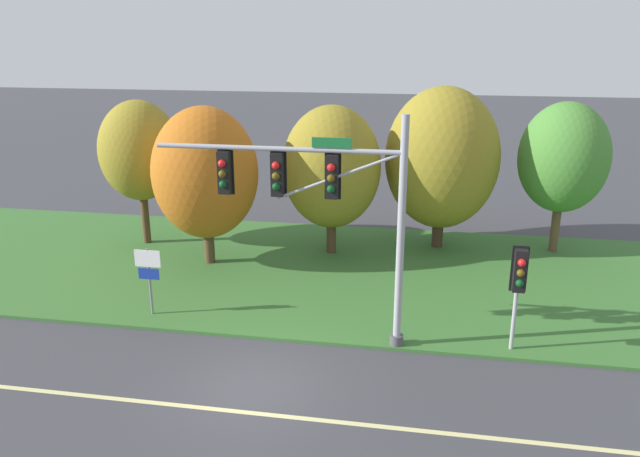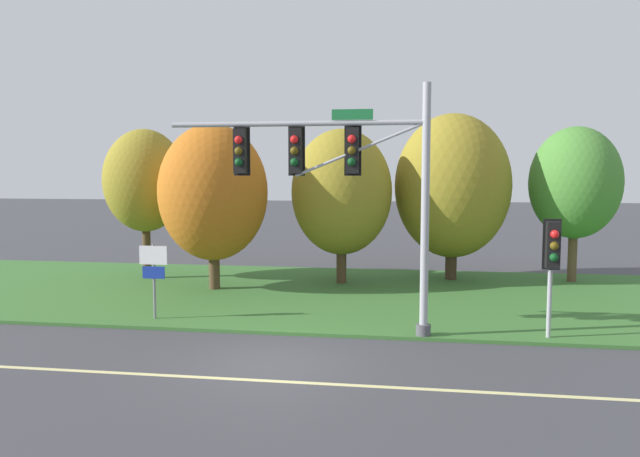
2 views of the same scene
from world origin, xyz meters
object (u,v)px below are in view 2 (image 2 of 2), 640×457
traffic_signal_mast (342,173)px  tree_left_of_mast (213,193)px  tree_behind_signpost (342,192)px  tree_mid_verge (452,186)px  tree_tall_centre (575,183)px  pedestrian_signal_near_kerb (552,252)px  route_sign_post (154,269)px  tree_nearest_road (145,181)px

traffic_signal_mast → tree_left_of_mast: (-5.50, 5.58, -0.74)m
tree_left_of_mast → tree_behind_signpost: size_ratio=1.02×
tree_mid_verge → tree_tall_centre: (4.78, 0.25, 0.13)m
pedestrian_signal_near_kerb → tree_tall_centre: size_ratio=0.51×
tree_behind_signpost → pedestrian_signal_near_kerb: bearing=-49.2°
pedestrian_signal_near_kerb → tree_behind_signpost: 9.92m
route_sign_post → tree_nearest_road: bearing=116.0°
pedestrian_signal_near_kerb → route_sign_post: pedestrian_signal_near_kerb is taller
traffic_signal_mast → tree_mid_verge: 9.72m
tree_behind_signpost → tree_mid_verge: (4.34, 1.50, 0.22)m
tree_mid_verge → tree_nearest_road: bearing=-172.4°
traffic_signal_mast → route_sign_post: traffic_signal_mast is taller
tree_left_of_mast → tree_tall_centre: 14.19m
tree_nearest_road → tree_mid_verge: bearing=7.6°
route_sign_post → tree_nearest_road: 7.90m
tree_nearest_road → tree_mid_verge: (12.42, 1.65, -0.21)m
pedestrian_signal_near_kerb → tree_tall_centre: bearing=73.7°
route_sign_post → tree_tall_centre: (13.92, 8.64, 2.44)m
traffic_signal_mast → pedestrian_signal_near_kerb: 5.87m
pedestrian_signal_near_kerb → tree_tall_centre: (2.68, 9.19, 1.64)m
route_sign_post → tree_tall_centre: tree_tall_centre is taller
pedestrian_signal_near_kerb → tree_left_of_mast: (-11.00, 5.43, 1.31)m
tree_mid_verge → tree_tall_centre: 4.79m
pedestrian_signal_near_kerb → tree_nearest_road: 16.33m
pedestrian_signal_near_kerb → tree_left_of_mast: tree_left_of_mast is taller
tree_left_of_mast → tree_nearest_road: bearing=152.2°
route_sign_post → tree_left_of_mast: bearing=87.2°
traffic_signal_mast → tree_mid_verge: tree_mid_verge is taller
tree_nearest_road → tree_behind_signpost: (8.09, 0.15, -0.43)m
tree_mid_verge → pedestrian_signal_near_kerb: bearing=-76.8°
tree_tall_centre → tree_behind_signpost: bearing=-169.1°
tree_nearest_road → tree_mid_verge: size_ratio=0.91×
traffic_signal_mast → route_sign_post: 6.45m
tree_tall_centre → route_sign_post: bearing=-148.2°
tree_behind_signpost → tree_left_of_mast: bearing=-156.3°
tree_nearest_road → tree_tall_centre: tree_tall_centre is taller
route_sign_post → tree_behind_signpost: bearing=55.1°
route_sign_post → tree_tall_centre: 16.57m
traffic_signal_mast → tree_tall_centre: size_ratio=1.16×
traffic_signal_mast → pedestrian_signal_near_kerb: (5.50, 0.15, -2.06)m
tree_nearest_road → tree_left_of_mast: tree_left_of_mast is taller
route_sign_post → tree_nearest_road: (-3.28, 6.74, 2.51)m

